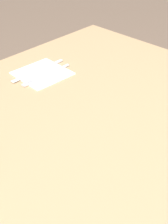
# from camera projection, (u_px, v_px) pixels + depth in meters

# --- Properties ---
(dining_table) EXTENTS (1.14, 1.09, 0.72)m
(dining_table) POSITION_uv_depth(u_px,v_px,m) (114.00, 168.00, 0.80)
(dining_table) COLOR tan
(dining_table) RESTS_ON ground_plane
(napkin) EXTENTS (0.16, 0.16, 0.00)m
(napkin) POSITION_uv_depth(u_px,v_px,m) (42.00, 73.00, 1.02)
(napkin) COLOR white
(napkin) RESTS_ON dining_table
(fork) EXTENTS (0.01, 0.19, 0.00)m
(fork) POSITION_uv_depth(u_px,v_px,m) (47.00, 74.00, 1.00)
(fork) COLOR silver
(fork) RESTS_ON napkin
(knife) EXTENTS (0.01, 0.21, 0.01)m
(knife) POSITION_uv_depth(u_px,v_px,m) (41.00, 69.00, 1.03)
(knife) COLOR silver
(knife) RESTS_ON napkin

